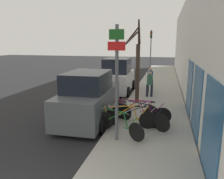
% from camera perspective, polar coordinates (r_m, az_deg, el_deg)
% --- Properties ---
extents(ground_plane, '(80.00, 80.00, 0.00)m').
position_cam_1_polar(ground_plane, '(14.41, 1.09, -1.65)').
color(ground_plane, black).
extents(sidewalk_curb, '(3.20, 32.00, 0.15)m').
position_cam_1_polar(sidewalk_curb, '(16.79, 11.94, 0.34)').
color(sidewalk_curb, '#9E9B93').
rests_on(sidewalk_curb, ground).
extents(building_facade, '(0.23, 32.00, 6.50)m').
position_cam_1_polar(building_facade, '(16.40, 18.65, 10.81)').
color(building_facade, silver).
rests_on(building_facade, ground).
extents(signpost, '(0.57, 0.13, 3.85)m').
position_cam_1_polar(signpost, '(7.14, 1.24, 2.46)').
color(signpost, '#595B60').
rests_on(signpost, sidewalk_curb).
extents(bicycle_0, '(2.02, 1.23, 0.91)m').
position_cam_1_polar(bicycle_0, '(8.05, 1.73, -9.03)').
color(bicycle_0, black).
rests_on(bicycle_0, sidewalk_curb).
extents(bicycle_1, '(2.30, 0.77, 0.97)m').
position_cam_1_polar(bicycle_1, '(8.50, 3.77, -7.71)').
color(bicycle_1, black).
rests_on(bicycle_1, sidewalk_curb).
extents(bicycle_2, '(2.42, 0.49, 0.91)m').
position_cam_1_polar(bicycle_2, '(8.73, 5.26, -7.35)').
color(bicycle_2, black).
rests_on(bicycle_2, sidewalk_curb).
extents(bicycle_3, '(2.19, 1.34, 0.96)m').
position_cam_1_polar(bicycle_3, '(8.94, 7.85, -6.81)').
color(bicycle_3, black).
rests_on(bicycle_3, sidewalk_curb).
extents(bicycle_4, '(2.47, 0.44, 0.93)m').
position_cam_1_polar(bicycle_4, '(9.44, 7.76, -5.83)').
color(bicycle_4, black).
rests_on(bicycle_4, sidewalk_curb).
extents(bicycle_5, '(2.09, 0.44, 0.86)m').
position_cam_1_polar(bicycle_5, '(9.75, 6.07, -5.37)').
color(bicycle_5, black).
rests_on(bicycle_5, sidewalk_curb).
extents(parked_car_0, '(2.19, 4.60, 2.22)m').
position_cam_1_polar(parked_car_0, '(9.79, -6.04, -2.30)').
color(parked_car_0, '#51565B').
rests_on(parked_car_0, ground).
extents(parked_car_1, '(2.12, 4.20, 2.39)m').
position_cam_1_polar(parked_car_1, '(15.32, 1.45, 3.26)').
color(parked_car_1, silver).
rests_on(parked_car_1, ground).
extents(pedestrian_near, '(0.43, 0.37, 1.65)m').
position_cam_1_polar(pedestrian_near, '(14.90, 9.93, 2.96)').
color(pedestrian_near, '#1E2338').
rests_on(pedestrian_near, sidewalk_curb).
extents(pedestrian_far, '(0.41, 0.35, 1.57)m').
position_cam_1_polar(pedestrian_far, '(13.62, 9.81, 1.90)').
color(pedestrian_far, '#1E2338').
rests_on(pedestrian_far, sidewalk_curb).
extents(street_tree, '(0.96, 1.12, 4.49)m').
position_cam_1_polar(street_tree, '(12.10, 6.60, 6.18)').
color(street_tree, '#3D2D23').
rests_on(street_tree, sidewalk_curb).
extents(traffic_light, '(0.20, 0.30, 4.50)m').
position_cam_1_polar(traffic_light, '(22.47, 10.11, 10.96)').
color(traffic_light, '#595B60').
rests_on(traffic_light, sidewalk_curb).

